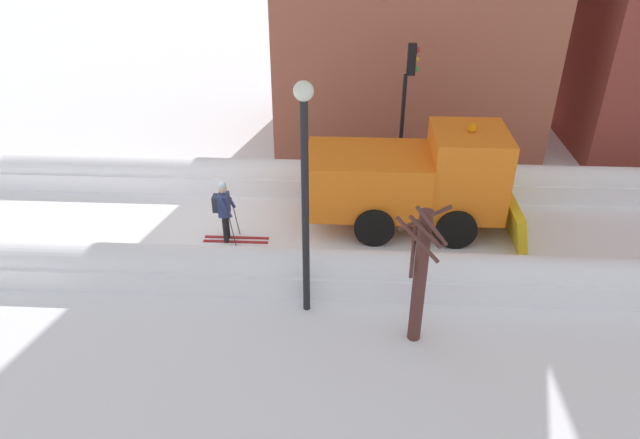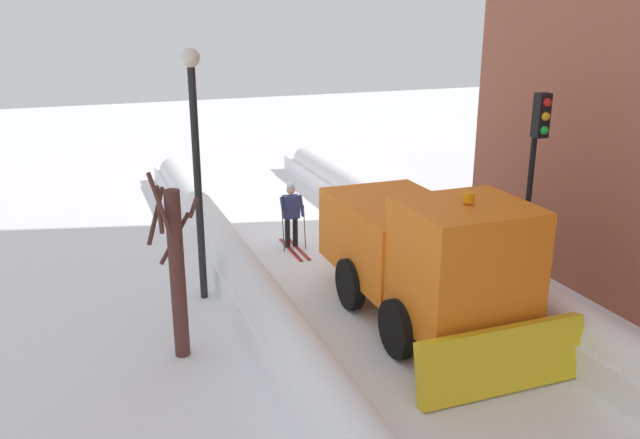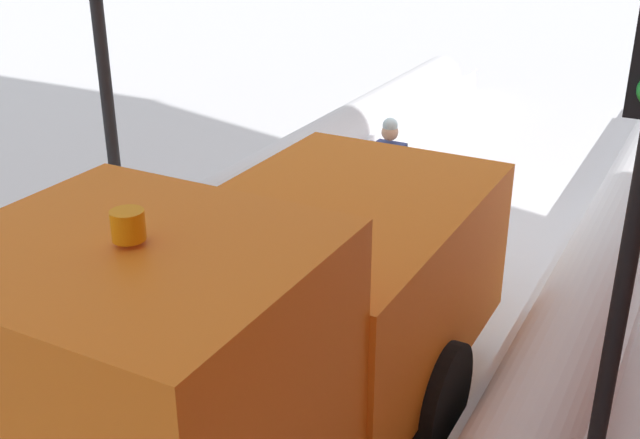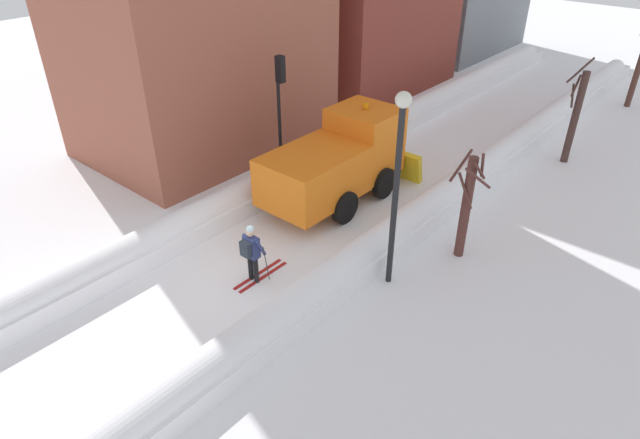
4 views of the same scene
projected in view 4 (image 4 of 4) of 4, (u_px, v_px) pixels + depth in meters
name	position (u px, v px, depth m)	size (l,w,h in m)	color
ground_plane	(416.00, 164.00, 21.40)	(80.00, 80.00, 0.00)	white
snowbank_left	(365.00, 136.00, 22.57)	(1.10, 36.00, 1.03)	white
snowbank_right	(477.00, 172.00, 19.76)	(1.10, 36.00, 1.02)	white
plow_truck	(340.00, 160.00, 18.27)	(3.20, 5.98, 3.12)	orange
skier	(252.00, 251.00, 14.54)	(0.62, 1.80, 1.81)	black
traffic_light_pole	(280.00, 96.00, 18.70)	(0.28, 0.42, 4.55)	black
street_lamp	(397.00, 171.00, 13.26)	(0.40, 0.40, 5.42)	black
bare_tree_near	(467.00, 204.00, 15.22)	(0.93, 1.16, 3.49)	#512C27
bare_tree_mid	(575.00, 116.00, 20.59)	(0.73, 1.22, 4.01)	#422D29
bare_tree_far	(640.00, 65.00, 25.86)	(0.89, 0.80, 4.46)	#4F3129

